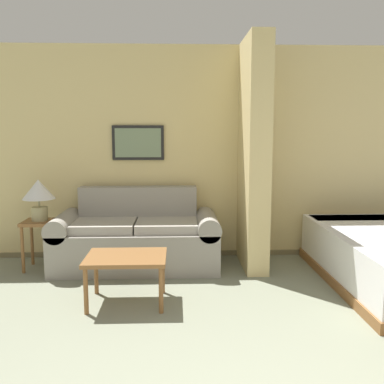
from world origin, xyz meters
The scene contains 6 objects.
wall_back centered at (0.00, 4.25, 1.29)m, with size 7.44×0.16×2.60m.
wall_partition_pillar centered at (0.25, 3.76, 1.30)m, with size 0.24×0.86×2.60m.
couch centered at (-1.09, 3.76, 0.34)m, with size 1.90×0.84×0.90m.
coffee_table centered at (-1.09, 2.68, 0.39)m, with size 0.72×0.56×0.45m.
side_table centered at (-2.18, 3.72, 0.44)m, with size 0.37×0.37×0.56m.
table_lamp centered at (-2.18, 3.72, 0.88)m, with size 0.36×0.36×0.47m.
Camera 1 is at (-0.63, -1.10, 1.56)m, focal length 40.00 mm.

